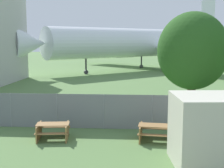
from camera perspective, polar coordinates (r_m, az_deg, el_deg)
name	(u,v)px	position (r m, az deg, el deg)	size (l,w,h in m)	color
perimeter_fence	(104,112)	(16.67, -1.52, -5.07)	(56.07, 0.07, 1.87)	gray
airplane	(147,43)	(50.48, 6.37, 7.46)	(35.75, 31.56, 12.99)	white
picnic_bench_near_cabin	(158,131)	(14.96, 8.41, -8.49)	(1.96, 1.57, 0.76)	olive
picnic_bench_open_grass	(53,130)	(15.32, -10.74, -8.19)	(1.71, 1.58, 0.76)	olive
tree_left_of_cabin	(193,51)	(19.79, 14.55, 5.82)	(4.33, 4.33, 6.44)	#4C3823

